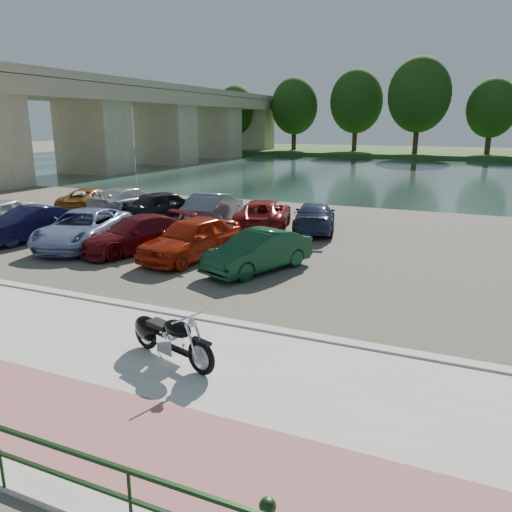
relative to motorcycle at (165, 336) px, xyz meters
The scene contains 21 objects.
ground 0.59m from the motorcycle, 28.29° to the left, with size 200.00×200.00×0.00m, color #595447.
promenade 1.06m from the motorcycle, 79.62° to the right, with size 60.00×6.00×0.10m, color #A9A89F.
pink_path 2.46m from the motorcycle, 86.04° to the right, with size 60.00×2.00×0.01m, color #A45D61.
kerb 2.15m from the motorcycle, 85.44° to the left, with size 60.00×0.30×0.14m, color #A9A89F.
parking_lot 11.10m from the motorcycle, 89.14° to the left, with size 60.00×18.00×0.04m, color #454038.
river 40.09m from the motorcycle, 89.76° to the left, with size 120.00×40.00×0.00m, color #192D28.
far_bank 72.09m from the motorcycle, 89.87° to the left, with size 120.00×24.00×0.60m, color #204B1A.
bridge 49.90m from the motorcycle, 124.10° to the left, with size 7.00×56.00×8.55m.
far_trees 66.40m from the motorcycle, 86.07° to the left, with size 70.25×10.68×12.52m.
motorcycle is the anchor object (origin of this frame).
car_1 12.71m from the motorcycle, 148.52° to the left, with size 1.41×4.04×1.33m, color #131238.
car_2 10.64m from the motorcycle, 140.37° to the left, with size 2.26×4.91×1.36m, color #7C88B5.
car_3 9.09m from the motorcycle, 130.18° to the left, with size 1.78×4.39×1.27m, color #5B0D12.
car_4 7.69m from the motorcycle, 117.07° to the left, with size 1.70×4.24×1.44m, color #A3210A.
car_5 6.48m from the motorcycle, 97.25° to the left, with size 1.34×3.84×1.26m, color #103B23.
car_6 18.63m from the motorcycle, 135.39° to the left, with size 2.08×4.51×1.25m, color #9F6124.
car_7 17.08m from the motorcycle, 129.99° to the left, with size 1.95×4.79×1.39m, color #9FA1A8.
car_8 15.07m from the motorcycle, 123.61° to the left, with size 1.69×4.19×1.43m, color black.
car_9 13.77m from the motorcycle, 114.37° to the left, with size 1.55×4.45×1.47m, color slate.
car_10 12.83m from the motorcycle, 104.25° to the left, with size 2.18×4.72×1.31m, color maroon.
car_11 12.96m from the motorcycle, 94.29° to the left, with size 1.72×4.24×1.23m, color #282F4F.
Camera 1 is at (5.10, -7.63, 4.58)m, focal length 35.00 mm.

